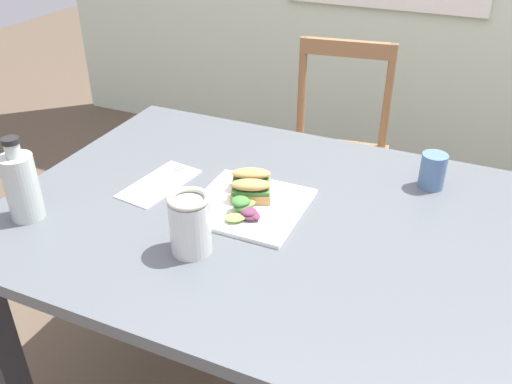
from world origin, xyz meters
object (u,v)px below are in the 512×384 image
object	(u,v)px
cup_extra_side	(433,171)
dining_table	(255,253)
sandwich_half_back	(251,179)
fork_on_napkin	(164,179)
bottle_cold_brew	(23,189)
chair_wooden_far	(335,157)
mason_jar_iced_tea	(190,227)
sandwich_half_front	(251,190)
plate_lunch	(249,205)

from	to	relation	value
cup_extra_side	dining_table	bearing A→B (deg)	-142.08
sandwich_half_back	cup_extra_side	bearing A→B (deg)	27.71
sandwich_half_back	fork_on_napkin	size ratio (longest dim) A/B	0.56
bottle_cold_brew	chair_wooden_far	bearing A→B (deg)	70.22
mason_jar_iced_tea	cup_extra_side	distance (m)	0.63
sandwich_half_front	bottle_cold_brew	bearing A→B (deg)	-149.87
sandwich_half_back	bottle_cold_brew	bearing A→B (deg)	-143.94
sandwich_half_front	bottle_cold_brew	distance (m)	0.52
sandwich_half_back	fork_on_napkin	distance (m)	0.23
dining_table	sandwich_half_back	size ratio (longest dim) A/B	11.16
mason_jar_iced_tea	sandwich_half_front	bearing A→B (deg)	80.02
plate_lunch	sandwich_half_front	xyz separation A→B (m)	(-0.00, 0.01, 0.03)
sandwich_half_back	fork_on_napkin	bearing A→B (deg)	-169.54
sandwich_half_back	bottle_cold_brew	world-z (taller)	bottle_cold_brew
sandwich_half_back	cup_extra_side	distance (m)	0.45
dining_table	sandwich_half_back	distance (m)	0.18
chair_wooden_far	fork_on_napkin	world-z (taller)	chair_wooden_far
dining_table	cup_extra_side	bearing A→B (deg)	37.92
sandwich_half_front	mason_jar_iced_tea	size ratio (longest dim) A/B	0.79
dining_table	chair_wooden_far	xyz separation A→B (m)	(-0.06, 0.89, -0.16)
sandwich_half_front	mason_jar_iced_tea	xyz separation A→B (m)	(-0.04, -0.22, 0.02)
chair_wooden_far	sandwich_half_back	distance (m)	0.89
cup_extra_side	mason_jar_iced_tea	bearing A→B (deg)	-131.14
cup_extra_side	sandwich_half_back	bearing A→B (deg)	-152.29
chair_wooden_far	mason_jar_iced_tea	world-z (taller)	mason_jar_iced_tea
dining_table	chair_wooden_far	size ratio (longest dim) A/B	1.35
sandwich_half_back	mason_jar_iced_tea	bearing A→B (deg)	-93.49
sandwich_half_back	fork_on_napkin	world-z (taller)	sandwich_half_back
fork_on_napkin	bottle_cold_brew	size ratio (longest dim) A/B	0.93
sandwich_half_front	cup_extra_side	bearing A→B (deg)	34.51
bottle_cold_brew	mason_jar_iced_tea	world-z (taller)	bottle_cold_brew
dining_table	bottle_cold_brew	xyz separation A→B (m)	(-0.47, -0.24, 0.20)
chair_wooden_far	bottle_cold_brew	size ratio (longest dim) A/B	4.35
dining_table	cup_extra_side	world-z (taller)	cup_extra_side
dining_table	bottle_cold_brew	distance (m)	0.56
fork_on_napkin	mason_jar_iced_tea	xyz separation A→B (m)	(0.21, -0.22, 0.05)
sandwich_half_front	bottle_cold_brew	xyz separation A→B (m)	(-0.45, -0.26, 0.03)
sandwich_half_back	sandwich_half_front	bearing A→B (deg)	-66.37
plate_lunch	mason_jar_iced_tea	world-z (taller)	mason_jar_iced_tea
chair_wooden_far	mason_jar_iced_tea	distance (m)	1.15
plate_lunch	bottle_cold_brew	world-z (taller)	bottle_cold_brew
plate_lunch	cup_extra_side	distance (m)	0.47
dining_table	sandwich_half_front	size ratio (longest dim) A/B	11.16
bottle_cold_brew	mason_jar_iced_tea	xyz separation A→B (m)	(0.41, 0.04, -0.01)
chair_wooden_far	mason_jar_iced_tea	xyz separation A→B (m)	(0.00, -1.09, 0.35)
sandwich_half_front	dining_table	bearing A→B (deg)	-43.18
bottle_cold_brew	mason_jar_iced_tea	distance (m)	0.41
plate_lunch	chair_wooden_far	bearing A→B (deg)	92.58
fork_on_napkin	mason_jar_iced_tea	bearing A→B (deg)	-46.73
chair_wooden_far	plate_lunch	size ratio (longest dim) A/B	3.40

